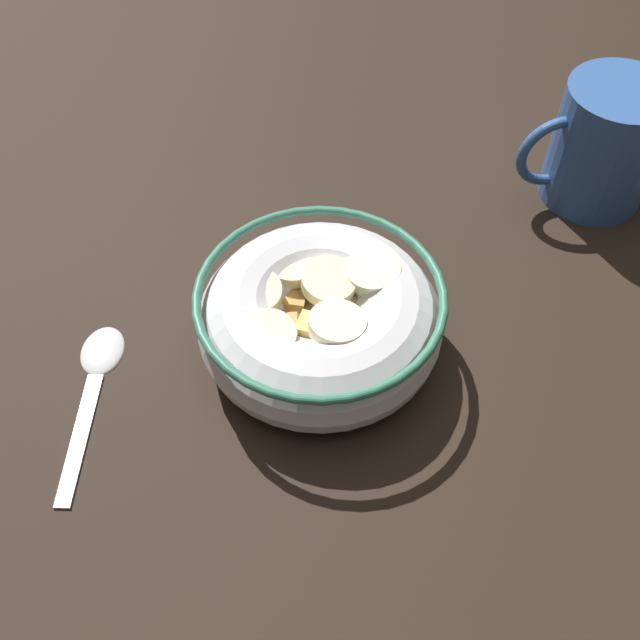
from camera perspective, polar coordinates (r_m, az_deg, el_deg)
The scene contains 4 objects.
ground_plane at distance 52.98cm, azimuth 0.00°, elevation -2.69°, with size 131.83×131.83×2.00cm, color black.
cereal_bowl at distance 49.69cm, azimuth -0.02°, elevation 0.10°, with size 16.09×16.09×5.83cm.
spoon at distance 52.80cm, azimuth -16.35°, elevation -3.57°, with size 5.20×13.60×0.80cm.
coffee_mug at distance 63.26cm, azimuth 20.36°, elevation 12.15°, with size 11.21×8.09×9.71cm.
Camera 1 is at (6.60, 30.22, 42.01)cm, focal length 42.93 mm.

